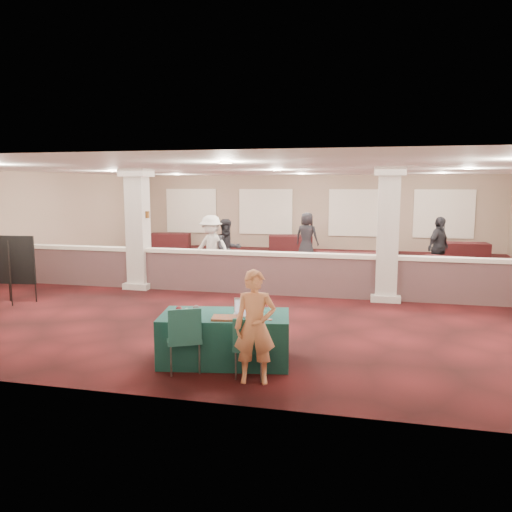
% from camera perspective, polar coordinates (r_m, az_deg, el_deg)
% --- Properties ---
extents(ground, '(16.00, 16.00, 0.00)m').
position_cam_1_polar(ground, '(14.32, 2.31, -3.08)').
color(ground, '#441112').
rests_on(ground, ground).
extents(wall_back, '(16.00, 0.04, 3.20)m').
position_cam_1_polar(wall_back, '(21.99, 6.25, 5.00)').
color(wall_back, gray).
rests_on(wall_back, ground).
extents(wall_front, '(16.00, 0.04, 3.20)m').
position_cam_1_polar(wall_front, '(6.47, -11.01, -2.55)').
color(wall_front, gray).
rests_on(wall_front, ground).
extents(wall_left, '(0.04, 16.00, 3.20)m').
position_cam_1_polar(wall_left, '(17.45, -24.48, 3.51)').
color(wall_left, gray).
rests_on(wall_left, ground).
extents(ceiling, '(16.00, 16.00, 0.02)m').
position_cam_1_polar(ceiling, '(14.05, 2.38, 9.82)').
color(ceiling, white).
rests_on(ceiling, wall_back).
extents(partition_wall, '(15.60, 0.28, 1.10)m').
position_cam_1_polar(partition_wall, '(12.77, 1.06, -1.86)').
color(partition_wall, brown).
rests_on(partition_wall, ground).
extents(column_left, '(0.72, 0.72, 3.20)m').
position_cam_1_polar(column_left, '(13.79, -13.33, 3.14)').
color(column_left, beige).
rests_on(column_left, ground).
extents(column_right, '(0.72, 0.72, 3.20)m').
position_cam_1_polar(column_right, '(12.36, 14.82, 2.54)').
color(column_right, beige).
rests_on(column_right, ground).
extents(sconce_left, '(0.12, 0.12, 0.18)m').
position_cam_1_polar(sconce_left, '(13.89, -14.42, 4.64)').
color(sconce_left, brown).
rests_on(sconce_left, column_left).
extents(sconce_right, '(0.12, 0.12, 0.18)m').
position_cam_1_polar(sconce_right, '(13.64, -12.32, 4.65)').
color(sconce_right, brown).
rests_on(sconce_right, column_left).
extents(near_table, '(2.15, 1.32, 0.77)m').
position_cam_1_polar(near_table, '(7.99, -3.56, -9.34)').
color(near_table, '#103A37').
rests_on(near_table, ground).
extents(conf_chair_main, '(0.47, 0.48, 0.91)m').
position_cam_1_polar(conf_chair_main, '(7.27, -0.67, -9.85)').
color(conf_chair_main, '#1C534B').
rests_on(conf_chair_main, ground).
extents(conf_chair_side, '(0.68, 0.68, 1.01)m').
position_cam_1_polar(conf_chair_side, '(7.55, -8.22, -8.81)').
color(conf_chair_side, '#1C534B').
rests_on(conf_chair_side, ground).
extents(easel_board, '(0.95, 0.51, 1.62)m').
position_cam_1_polar(easel_board, '(12.94, -25.78, -0.49)').
color(easel_board, black).
rests_on(easel_board, ground).
extents(woman, '(0.64, 0.49, 1.62)m').
position_cam_1_polar(woman, '(7.06, -0.11, -8.11)').
color(woman, '#EEA267').
rests_on(woman, ground).
extents(far_table_front_left, '(1.92, 1.25, 0.72)m').
position_cam_1_polar(far_table_front_left, '(15.94, -13.21, -0.84)').
color(far_table_front_left, black).
rests_on(far_table_front_left, ground).
extents(far_table_front_center, '(1.99, 1.09, 0.78)m').
position_cam_1_polar(far_table_front_center, '(14.97, 10.55, -1.20)').
color(far_table_front_center, black).
rests_on(far_table_front_center, ground).
extents(far_table_front_right, '(2.22, 1.66, 0.81)m').
position_cam_1_polar(far_table_front_right, '(14.61, 22.10, -1.85)').
color(far_table_front_right, black).
rests_on(far_table_front_right, ground).
extents(far_table_back_left, '(1.84, 1.20, 0.69)m').
position_cam_1_polar(far_table_back_left, '(22.17, -9.76, 1.69)').
color(far_table_back_left, black).
rests_on(far_table_back_left, ground).
extents(far_table_back_center, '(1.90, 1.20, 0.72)m').
position_cam_1_polar(far_table_back_center, '(20.70, 3.95, 1.38)').
color(far_table_back_center, black).
rests_on(far_table_back_center, ground).
extents(far_table_back_right, '(1.71, 0.93, 0.67)m').
position_cam_1_polar(far_table_back_right, '(19.95, 22.72, 0.45)').
color(far_table_back_right, black).
rests_on(far_table_back_right, ground).
extents(attendee_a, '(0.97, 0.93, 1.80)m').
position_cam_1_polar(attendee_a, '(14.72, -3.28, 0.76)').
color(attendee_a, black).
rests_on(attendee_a, ground).
extents(attendee_b, '(1.33, 0.86, 1.91)m').
position_cam_1_polar(attendee_b, '(14.65, -5.12, 0.92)').
color(attendee_b, white).
rests_on(attendee_b, ground).
extents(attendee_c, '(1.04, 1.19, 1.86)m').
position_cam_1_polar(attendee_c, '(15.73, 20.13, 0.86)').
color(attendee_c, black).
rests_on(attendee_c, ground).
extents(attendee_d, '(0.97, 0.69, 1.79)m').
position_cam_1_polar(attendee_d, '(18.56, 5.82, 2.24)').
color(attendee_d, black).
rests_on(attendee_d, ground).
extents(laptop_base, '(0.38, 0.30, 0.02)m').
position_cam_1_polar(laptop_base, '(7.80, -1.31, -6.75)').
color(laptop_base, silver).
rests_on(laptop_base, near_table).
extents(laptop_screen, '(0.35, 0.07, 0.23)m').
position_cam_1_polar(laptop_screen, '(7.89, -1.24, -5.64)').
color(laptop_screen, silver).
rests_on(laptop_screen, near_table).
extents(screen_glow, '(0.31, 0.06, 0.20)m').
position_cam_1_polar(screen_glow, '(7.89, -1.24, -5.76)').
color(screen_glow, '#B0B8D4').
rests_on(screen_glow, near_table).
extents(knitting, '(0.47, 0.38, 0.03)m').
position_cam_1_polar(knitting, '(7.62, -3.43, -7.07)').
color(knitting, '#B54C1D').
rests_on(knitting, near_table).
extents(yarn_cream, '(0.12, 0.12, 0.12)m').
position_cam_1_polar(yarn_cream, '(7.86, -7.91, -6.34)').
color(yarn_cream, beige).
rests_on(yarn_cream, near_table).
extents(yarn_red, '(0.11, 0.11, 0.11)m').
position_cam_1_polar(yarn_red, '(8.05, -8.80, -6.06)').
color(yarn_red, maroon).
rests_on(yarn_red, near_table).
extents(yarn_grey, '(0.11, 0.11, 0.11)m').
position_cam_1_polar(yarn_grey, '(8.07, -6.85, -5.98)').
color(yarn_grey, '#4D4E52').
rests_on(yarn_grey, near_table).
extents(scissors, '(0.13, 0.05, 0.01)m').
position_cam_1_polar(scissors, '(7.55, 1.36, -7.29)').
color(scissors, red).
rests_on(scissors, near_table).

